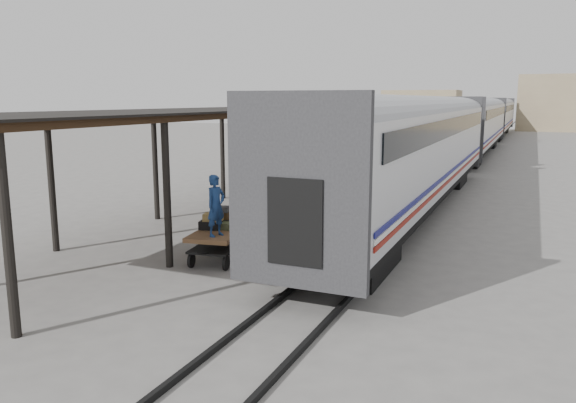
{
  "coord_description": "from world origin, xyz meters",
  "views": [
    {
      "loc": [
        7.49,
        -14.21,
        4.49
      ],
      "look_at": [
        1.37,
        -0.16,
        1.7
      ],
      "focal_mm": 35.0,
      "sensor_mm": 36.0,
      "label": 1
    }
  ],
  "objects_px": {
    "luggage_tug": "(359,166)",
    "porter": "(216,206)",
    "baggage_cart": "(221,237)",
    "pedestrian": "(335,160)"
  },
  "relations": [
    {
      "from": "luggage_tug",
      "to": "porter",
      "type": "xyz_separation_m",
      "value": [
        1.53,
        -18.78,
        1.05
      ]
    },
    {
      "from": "baggage_cart",
      "to": "pedestrian",
      "type": "bearing_deg",
      "value": 90.12
    },
    {
      "from": "luggage_tug",
      "to": "porter",
      "type": "distance_m",
      "value": 18.87
    },
    {
      "from": "baggage_cart",
      "to": "luggage_tug",
      "type": "bearing_deg",
      "value": 84.85
    },
    {
      "from": "luggage_tug",
      "to": "porter",
      "type": "bearing_deg",
      "value": -92.41
    },
    {
      "from": "pedestrian",
      "to": "luggage_tug",
      "type": "bearing_deg",
      "value": 159.79
    },
    {
      "from": "luggage_tug",
      "to": "porter",
      "type": "height_order",
      "value": "porter"
    },
    {
      "from": "porter",
      "to": "pedestrian",
      "type": "xyz_separation_m",
      "value": [
        -3.4,
        19.88,
        -0.86
      ]
    },
    {
      "from": "baggage_cart",
      "to": "pedestrian",
      "type": "xyz_separation_m",
      "value": [
        -3.15,
        19.23,
        0.19
      ]
    },
    {
      "from": "pedestrian",
      "to": "baggage_cart",
      "type": "bearing_deg",
      "value": 109.4
    }
  ]
}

